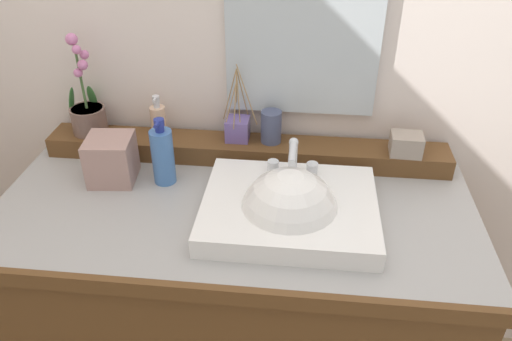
{
  "coord_description": "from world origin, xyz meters",
  "views": [
    {
      "loc": [
        0.18,
        -1.11,
        1.66
      ],
      "look_at": [
        0.06,
        -0.01,
        0.95
      ],
      "focal_mm": 35.32,
      "sensor_mm": 36.0,
      "label": 1
    }
  ],
  "objects_px": {
    "trinket_box": "(406,144)",
    "lotion_bottle": "(163,155)",
    "sink_basin": "(289,213)",
    "potted_plant": "(88,112)",
    "soap_dispenser": "(158,119)",
    "tissue_box": "(111,159)",
    "reed_diffuser": "(238,128)",
    "tumbler_cup": "(271,127)"
  },
  "relations": [
    {
      "from": "potted_plant",
      "to": "soap_dispenser",
      "type": "relative_size",
      "value": 2.45
    },
    {
      "from": "potted_plant",
      "to": "tissue_box",
      "type": "relative_size",
      "value": 2.37
    },
    {
      "from": "lotion_bottle",
      "to": "sink_basin",
      "type": "bearing_deg",
      "value": -21.55
    },
    {
      "from": "potted_plant",
      "to": "soap_dispenser",
      "type": "distance_m",
      "value": 0.23
    },
    {
      "from": "lotion_bottle",
      "to": "trinket_box",
      "type": "bearing_deg",
      "value": 10.56
    },
    {
      "from": "sink_basin",
      "to": "reed_diffuser",
      "type": "relative_size",
      "value": 1.86
    },
    {
      "from": "potted_plant",
      "to": "trinket_box",
      "type": "relative_size",
      "value": 3.5
    },
    {
      "from": "tumbler_cup",
      "to": "reed_diffuser",
      "type": "relative_size",
      "value": 0.42
    },
    {
      "from": "sink_basin",
      "to": "soap_dispenser",
      "type": "bearing_deg",
      "value": 143.47
    },
    {
      "from": "reed_diffuser",
      "to": "tissue_box",
      "type": "bearing_deg",
      "value": -153.63
    },
    {
      "from": "trinket_box",
      "to": "soap_dispenser",
      "type": "bearing_deg",
      "value": 178.92
    },
    {
      "from": "sink_basin",
      "to": "soap_dispenser",
      "type": "height_order",
      "value": "soap_dispenser"
    },
    {
      "from": "sink_basin",
      "to": "trinket_box",
      "type": "relative_size",
      "value": 4.96
    },
    {
      "from": "trinket_box",
      "to": "lotion_bottle",
      "type": "xyz_separation_m",
      "value": [
        -0.7,
        -0.13,
        -0.01
      ]
    },
    {
      "from": "reed_diffuser",
      "to": "lotion_bottle",
      "type": "height_order",
      "value": "reed_diffuser"
    },
    {
      "from": "soap_dispenser",
      "to": "reed_diffuser",
      "type": "xyz_separation_m",
      "value": [
        0.25,
        -0.0,
        -0.01
      ]
    },
    {
      "from": "soap_dispenser",
      "to": "potted_plant",
      "type": "bearing_deg",
      "value": -178.08
    },
    {
      "from": "sink_basin",
      "to": "tissue_box",
      "type": "bearing_deg",
      "value": 164.87
    },
    {
      "from": "reed_diffuser",
      "to": "tissue_box",
      "type": "distance_m",
      "value": 0.39
    },
    {
      "from": "trinket_box",
      "to": "tissue_box",
      "type": "bearing_deg",
      "value": -168.96
    },
    {
      "from": "potted_plant",
      "to": "trinket_box",
      "type": "height_order",
      "value": "potted_plant"
    },
    {
      "from": "soap_dispenser",
      "to": "tumbler_cup",
      "type": "distance_m",
      "value": 0.36
    },
    {
      "from": "trinket_box",
      "to": "lotion_bottle",
      "type": "relative_size",
      "value": 0.45
    },
    {
      "from": "soap_dispenser",
      "to": "reed_diffuser",
      "type": "bearing_deg",
      "value": -0.99
    },
    {
      "from": "soap_dispenser",
      "to": "trinket_box",
      "type": "xyz_separation_m",
      "value": [
        0.76,
        -0.04,
        -0.02
      ]
    },
    {
      "from": "sink_basin",
      "to": "trinket_box",
      "type": "height_order",
      "value": "sink_basin"
    },
    {
      "from": "sink_basin",
      "to": "potted_plant",
      "type": "height_order",
      "value": "potted_plant"
    },
    {
      "from": "soap_dispenser",
      "to": "tissue_box",
      "type": "xyz_separation_m",
      "value": [
        -0.1,
        -0.18,
        -0.05
      ]
    },
    {
      "from": "trinket_box",
      "to": "tumbler_cup",
      "type": "bearing_deg",
      "value": 177.56
    },
    {
      "from": "trinket_box",
      "to": "tissue_box",
      "type": "distance_m",
      "value": 0.87
    },
    {
      "from": "soap_dispenser",
      "to": "tissue_box",
      "type": "height_order",
      "value": "soap_dispenser"
    },
    {
      "from": "sink_basin",
      "to": "tissue_box",
      "type": "xyz_separation_m",
      "value": [
        -0.53,
        0.14,
        0.05
      ]
    },
    {
      "from": "tissue_box",
      "to": "soap_dispenser",
      "type": "bearing_deg",
      "value": 61.52
    },
    {
      "from": "potted_plant",
      "to": "tumbler_cup",
      "type": "bearing_deg",
      "value": -0.22
    },
    {
      "from": "tumbler_cup",
      "to": "lotion_bottle",
      "type": "xyz_separation_m",
      "value": [
        -0.3,
        -0.16,
        -0.03
      ]
    },
    {
      "from": "soap_dispenser",
      "to": "trinket_box",
      "type": "height_order",
      "value": "soap_dispenser"
    },
    {
      "from": "potted_plant",
      "to": "tumbler_cup",
      "type": "height_order",
      "value": "potted_plant"
    },
    {
      "from": "sink_basin",
      "to": "trinket_box",
      "type": "xyz_separation_m",
      "value": [
        0.33,
        0.28,
        0.07
      ]
    },
    {
      "from": "reed_diffuser",
      "to": "sink_basin",
      "type": "bearing_deg",
      "value": -60.36
    },
    {
      "from": "potted_plant",
      "to": "tumbler_cup",
      "type": "distance_m",
      "value": 0.58
    },
    {
      "from": "soap_dispenser",
      "to": "lotion_bottle",
      "type": "height_order",
      "value": "lotion_bottle"
    },
    {
      "from": "sink_basin",
      "to": "soap_dispenser",
      "type": "xyz_separation_m",
      "value": [
        -0.43,
        0.32,
        0.09
      ]
    }
  ]
}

